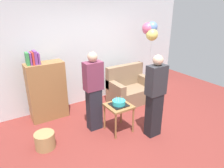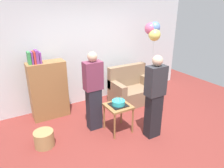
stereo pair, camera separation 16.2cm
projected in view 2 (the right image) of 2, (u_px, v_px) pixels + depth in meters
ground_plane at (132, 137)px, 4.10m from camera, size 8.00×8.00×0.00m
wall_back at (87, 50)px, 5.25m from camera, size 6.00×0.10×2.70m
couch at (131, 90)px, 5.46m from camera, size 1.10×0.70×0.96m
bookshelf at (48, 89)px, 4.63m from camera, size 0.80×0.36×1.57m
side_table at (118, 109)px, 4.14m from camera, size 0.48×0.48×0.58m
birthday_cake at (118, 103)px, 4.09m from camera, size 0.32×0.32×0.17m
person_blowing_candles at (93, 91)px, 4.12m from camera, size 0.36×0.22×1.63m
person_holding_cake at (155, 97)px, 3.86m from camera, size 0.36×0.22×1.63m
wicker_basket at (44, 139)px, 3.80m from camera, size 0.36×0.36×0.30m
handbag at (158, 105)px, 5.16m from camera, size 0.28×0.14×0.20m
balloon_bunch at (153, 31)px, 5.09m from camera, size 0.35×0.42×2.05m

